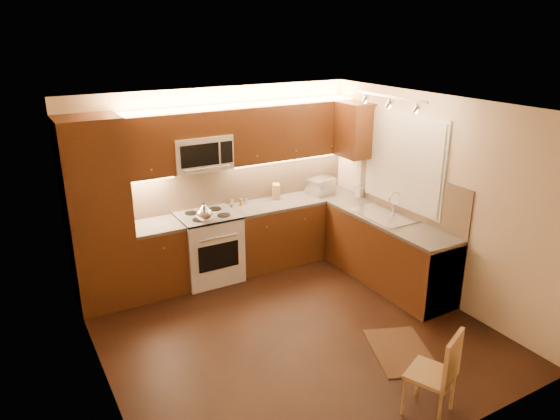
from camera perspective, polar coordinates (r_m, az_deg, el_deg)
floor at (r=5.98m, az=1.40°, el=-13.18°), size 4.00×4.00×0.01m
ceiling at (r=5.08m, az=1.64°, el=11.27°), size 4.00×4.00×0.01m
wall_back at (r=7.10m, az=-6.88°, el=3.21°), size 4.00×0.01×2.50m
wall_front at (r=4.00m, az=16.77°, el=-11.05°), size 4.00×0.01×2.50m
wall_left at (r=4.77m, az=-19.66°, el=-6.23°), size 0.01×4.00×2.50m
wall_right at (r=6.61m, az=16.53°, el=1.28°), size 0.01×4.00×2.50m
pantry at (r=6.42m, az=-19.42°, el=-0.52°), size 0.70×0.60×2.30m
base_cab_back_left at (r=6.81m, az=-13.30°, el=-5.28°), size 0.62×0.60×0.86m
counter_back_left at (r=6.64m, az=-13.60°, el=-1.75°), size 0.62×0.60×0.04m
base_cab_back_right at (r=7.56m, az=1.54°, el=-2.20°), size 1.92×0.60×0.86m
counter_back_right at (r=7.40m, az=1.57°, el=1.04°), size 1.92×0.60×0.04m
base_cab_right at (r=6.96m, az=11.81°, el=-4.60°), size 0.60×2.00×0.86m
counter_right at (r=6.80m, az=12.07°, el=-1.14°), size 0.60×2.00×0.04m
dishwasher at (r=6.51m, az=15.86°, el=-6.72°), size 0.58×0.60×0.84m
backsplash_back at (r=7.24m, az=-4.29°, el=3.21°), size 3.30×0.02×0.60m
backsplash_right at (r=6.88m, az=14.07°, el=1.79°), size 0.02×2.00×0.60m
upper_cab_back_left at (r=6.47m, az=-14.62°, el=6.84°), size 0.62×0.35×0.75m
upper_cab_back_right at (r=7.25m, az=1.13°, el=8.78°), size 1.92×0.35×0.75m
upper_cab_bridge at (r=6.64m, az=-8.99°, el=9.47°), size 0.76×0.35×0.31m
upper_cab_right_corner at (r=7.35m, az=8.18°, el=8.73°), size 0.35×0.50×0.75m
stove at (r=6.98m, az=-7.83°, el=-4.04°), size 0.76×0.65×0.92m
microwave at (r=6.70m, az=-8.77°, el=6.30°), size 0.76×0.38×0.44m
window_frame at (r=6.88m, az=13.46°, el=5.30°), size 0.03×1.44×1.24m
window_blinds at (r=6.86m, az=13.34°, el=5.28°), size 0.02×1.36×1.16m
sink at (r=6.87m, az=11.30°, el=-0.01°), size 0.52×0.86×0.15m
faucet at (r=6.96m, az=12.47°, el=0.82°), size 0.20×0.04×0.30m
track_light_bar at (r=6.32m, az=12.05°, el=12.14°), size 0.04×1.20×0.03m
kettle at (r=6.54m, az=-8.34°, el=-0.22°), size 0.27×0.27×0.24m
toaster_oven at (r=7.65m, az=4.51°, el=2.65°), size 0.44×0.37×0.23m
knife_block at (r=7.40m, az=-0.43°, el=2.07°), size 0.15×0.18×0.22m
spice_jar_a at (r=7.11m, az=-5.26°, el=0.70°), size 0.05×0.05×0.09m
spice_jar_b at (r=7.12m, az=-5.32°, el=0.77°), size 0.06×0.06×0.10m
spice_jar_c at (r=7.21m, az=-3.81°, el=1.07°), size 0.06×0.06×0.10m
spice_jar_d at (r=7.16m, az=-4.33°, el=0.87°), size 0.05×0.05×0.09m
soap_bottle at (r=7.57m, az=8.72°, el=2.21°), size 0.12×0.12×0.21m
rug at (r=5.79m, az=13.16°, el=-14.88°), size 0.86×1.01×0.01m
dining_chair at (r=4.85m, az=16.27°, el=-16.77°), size 0.49×0.49×0.84m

